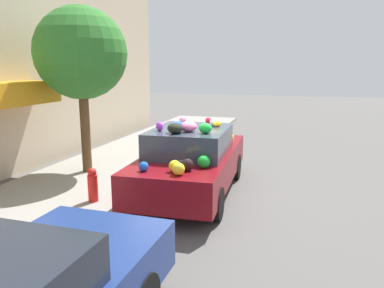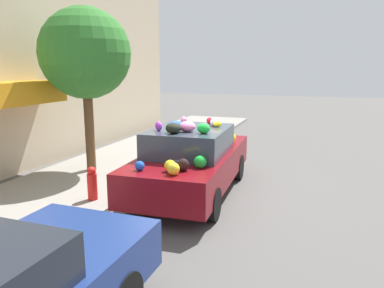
{
  "view_description": "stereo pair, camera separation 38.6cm",
  "coord_description": "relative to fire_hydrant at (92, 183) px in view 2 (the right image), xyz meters",
  "views": [
    {
      "loc": [
        -7.72,
        -2.38,
        2.81
      ],
      "look_at": [
        0.0,
        -0.04,
        1.14
      ],
      "focal_mm": 35.0,
      "sensor_mm": 36.0,
      "label": 1
    },
    {
      "loc": [
        -7.6,
        -2.75,
        2.81
      ],
      "look_at": [
        0.0,
        -0.04,
        1.14
      ],
      "focal_mm": 35.0,
      "sensor_mm": 36.0,
      "label": 2
    }
  ],
  "objects": [
    {
      "name": "street_tree",
      "position": [
        1.94,
        1.35,
        2.66
      ],
      "size": [
        2.29,
        2.29,
        4.17
      ],
      "color": "brown",
      "rests_on": "sidewalk_curb"
    },
    {
      "name": "building_facade",
      "position": [
        1.32,
        3.27,
        2.62
      ],
      "size": [
        18.0,
        1.2,
        6.25
      ],
      "color": "#C6B293",
      "rests_on": "ground"
    },
    {
      "name": "sidewalk_curb",
      "position": [
        1.36,
        1.05,
        -0.4
      ],
      "size": [
        24.0,
        3.2,
        0.11
      ],
      "color": "gray",
      "rests_on": "ground"
    },
    {
      "name": "fire_hydrant",
      "position": [
        0.0,
        0.0,
        0.0
      ],
      "size": [
        0.2,
        0.2,
        0.7
      ],
      "color": "red",
      "rests_on": "sidewalk_curb"
    },
    {
      "name": "art_car",
      "position": [
        1.33,
        -1.7,
        0.33
      ],
      "size": [
        4.46,
        2.0,
        1.73
      ],
      "rotation": [
        0.0,
        0.0,
        0.05
      ],
      "color": "maroon",
      "rests_on": "ground"
    },
    {
      "name": "ground_plane",
      "position": [
        1.36,
        -1.65,
        -0.46
      ],
      "size": [
        60.0,
        60.0,
        0.0
      ],
      "primitive_type": "plane",
      "color": "#565451"
    }
  ]
}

